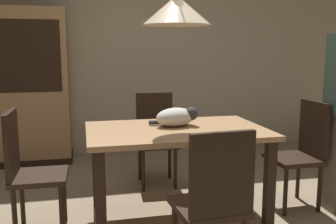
{
  "coord_description": "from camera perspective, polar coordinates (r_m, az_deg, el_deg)",
  "views": [
    {
      "loc": [
        -0.67,
        -2.42,
        1.36
      ],
      "look_at": [
        0.01,
        0.61,
        0.85
      ],
      "focal_mm": 40.24,
      "sensor_mm": 36.0,
      "label": 1
    }
  ],
  "objects": [
    {
      "name": "back_wall",
      "position": [
        5.11,
        -5.3,
        10.28
      ],
      "size": [
        6.4,
        0.1,
        2.9
      ],
      "primitive_type": "cube",
      "color": "beige",
      "rests_on": "ground"
    },
    {
      "name": "dining_table",
      "position": [
        3.0,
        1.25,
        -4.38
      ],
      "size": [
        1.4,
        0.9,
        0.75
      ],
      "color": "tan",
      "rests_on": "ground"
    },
    {
      "name": "chair_right_side",
      "position": [
        3.48,
        19.65,
        -5.35
      ],
      "size": [
        0.4,
        0.4,
        0.93
      ],
      "color": "black",
      "rests_on": "ground"
    },
    {
      "name": "chair_left_side",
      "position": [
        2.99,
        -20.48,
        -7.8
      ],
      "size": [
        0.4,
        0.4,
        0.93
      ],
      "color": "black",
      "rests_on": "ground"
    },
    {
      "name": "chair_far_back",
      "position": [
        3.87,
        -1.86,
        -3.35
      ],
      "size": [
        0.42,
        0.42,
        0.93
      ],
      "color": "black",
      "rests_on": "ground"
    },
    {
      "name": "chair_near_front",
      "position": [
        2.25,
        6.97,
        -12.95
      ],
      "size": [
        0.43,
        0.43,
        0.93
      ],
      "color": "black",
      "rests_on": "ground"
    },
    {
      "name": "cat_sleeping",
      "position": [
        3.06,
        1.36,
        -0.72
      ],
      "size": [
        0.4,
        0.32,
        0.16
      ],
      "color": "silver",
      "rests_on": "dining_table"
    },
    {
      "name": "pendant_lamp",
      "position": [
        2.93,
        1.32,
        15.24
      ],
      "size": [
        0.52,
        0.52,
        1.3
      ],
      "color": "beige"
    },
    {
      "name": "hutch_bookcase",
      "position": [
        4.82,
        -21.34,
        3.07
      ],
      "size": [
        1.12,
        0.45,
        1.85
      ],
      "color": "tan",
      "rests_on": "ground"
    }
  ]
}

